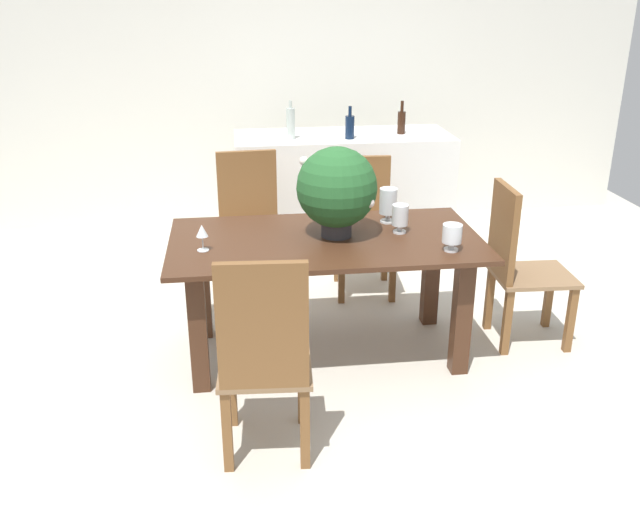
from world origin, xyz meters
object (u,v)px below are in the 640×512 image
at_px(chair_near_left, 264,354).
at_px(wine_bottle_tall, 350,126).
at_px(flower_centerpiece, 337,189).
at_px(crystal_vase_right, 400,216).
at_px(wine_glass, 202,232).
at_px(chair_foot_end, 517,260).
at_px(crystal_vase_center_near, 452,235).
at_px(wine_bottle_green, 291,123).
at_px(dining_table, 325,262).
at_px(wine_bottle_amber, 401,122).
at_px(chair_far_left, 250,219).
at_px(kitchen_counter, 342,194).
at_px(crystal_vase_left, 388,202).
at_px(chair_far_right, 363,218).

height_order(chair_near_left, wine_bottle_tall, wine_bottle_tall).
relative_size(flower_centerpiece, crystal_vase_right, 3.06).
height_order(crystal_vase_right, wine_glass, crystal_vase_right).
height_order(chair_foot_end, crystal_vase_center_near, chair_foot_end).
height_order(crystal_vase_right, wine_bottle_green, wine_bottle_green).
relative_size(dining_table, wine_bottle_amber, 6.84).
distance_m(chair_far_left, flower_centerpiece, 1.14).
relative_size(dining_table, chair_near_left, 1.71).
relative_size(flower_centerpiece, wine_bottle_amber, 2.00).
relative_size(wine_glass, kitchen_counter, 0.09).
bearing_deg(crystal_vase_left, flower_centerpiece, -149.86).
xyz_separation_m(flower_centerpiece, wine_glass, (-0.75, -0.14, -0.17)).
distance_m(chair_far_left, chair_near_left, 1.92).
height_order(chair_near_left, flower_centerpiece, flower_centerpiece).
relative_size(crystal_vase_center_near, wine_bottle_amber, 0.58).
distance_m(dining_table, crystal_vase_center_near, 0.75).
height_order(dining_table, wine_bottle_green, wine_bottle_green).
bearing_deg(crystal_vase_left, crystal_vase_center_near, -65.16).
bearing_deg(wine_bottle_amber, crystal_vase_right, -103.56).
bearing_deg(wine_bottle_tall, crystal_vase_right, -88.28).
bearing_deg(chair_near_left, crystal_vase_right, -126.51).
bearing_deg(flower_centerpiece, chair_near_left, -115.47).
relative_size(chair_far_left, crystal_vase_right, 6.00).
height_order(wine_glass, wine_bottle_tall, wine_bottle_tall).
relative_size(chair_far_right, wine_bottle_amber, 3.68).
bearing_deg(crystal_vase_left, chair_far_right, 90.50).
bearing_deg(chair_near_left, chair_far_left, -86.20).
bearing_deg(kitchen_counter, chair_far_right, -87.13).
distance_m(crystal_vase_center_near, wine_bottle_amber, 1.96).
distance_m(crystal_vase_right, wine_bottle_tall, 1.51).
distance_m(crystal_vase_center_near, crystal_vase_right, 0.38).
distance_m(crystal_vase_left, wine_bottle_tall, 1.31).
relative_size(chair_far_left, chair_near_left, 0.98).
bearing_deg(wine_bottle_amber, chair_far_left, -150.54).
bearing_deg(crystal_vase_left, chair_near_left, -124.45).
relative_size(crystal_vase_left, wine_bottle_green, 0.73).
height_order(chair_foot_end, wine_bottle_tall, wine_bottle_tall).
bearing_deg(dining_table, chair_far_left, 112.88).
xyz_separation_m(dining_table, crystal_vase_center_near, (0.65, -0.28, 0.24)).
distance_m(chair_foot_end, wine_bottle_tall, 1.78).
relative_size(crystal_vase_left, wine_bottle_tall, 0.85).
relative_size(chair_foot_end, wine_bottle_green, 3.46).
relative_size(chair_foot_end, chair_far_right, 1.05).
distance_m(chair_near_left, wine_bottle_amber, 2.94).
distance_m(flower_centerpiece, kitchen_counter, 1.76).
relative_size(chair_far_left, wine_glass, 6.85).
distance_m(crystal_vase_center_near, wine_glass, 1.34).
bearing_deg(crystal_vase_left, wine_bottle_amber, 73.66).
height_order(wine_bottle_amber, wine_bottle_tall, wine_bottle_amber).
height_order(dining_table, chair_far_right, chair_far_right).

